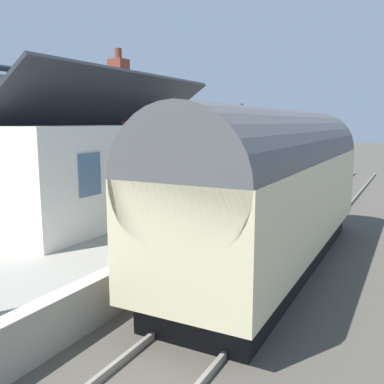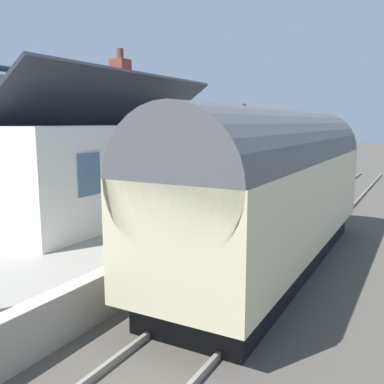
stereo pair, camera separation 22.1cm
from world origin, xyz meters
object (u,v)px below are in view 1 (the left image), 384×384
bench_near_building (223,177)px  lamp_post_platform (241,132)px  tree_far_left (8,125)px  station_building (90,167)px  planter_bench_right (208,185)px  train (274,187)px

bench_near_building → lamp_post_platform: size_ratio=0.38×
lamp_post_platform → tree_far_left: tree_far_left is taller
station_building → lamp_post_platform: bearing=-30.8°
planter_bench_right → tree_far_left: size_ratio=0.17×
planter_bench_right → lamp_post_platform: 2.53m
station_building → lamp_post_platform: (5.33, -3.18, 1.03)m
station_building → bench_near_building: 7.85m
station_building → tree_far_left: bearing=73.5°
planter_bench_right → tree_far_left: 8.84m
train → bench_near_building: train is taller
station_building → tree_far_left: (1.78, 5.99, 1.32)m
station_building → train: bearing=-86.1°
planter_bench_right → bench_near_building: bearing=10.3°
train → tree_far_left: bearing=83.6°
train → lamp_post_platform: bearing=30.4°
planter_bench_right → lamp_post_platform: (0.36, -1.30, 2.15)m
tree_far_left → train: bearing=-96.4°
bench_near_building → planter_bench_right: 2.71m
station_building → tree_far_left: 6.39m
bench_near_building → tree_far_left: tree_far_left is taller
planter_bench_right → station_building: bearing=159.3°
planter_bench_right → lamp_post_platform: lamp_post_platform is taller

